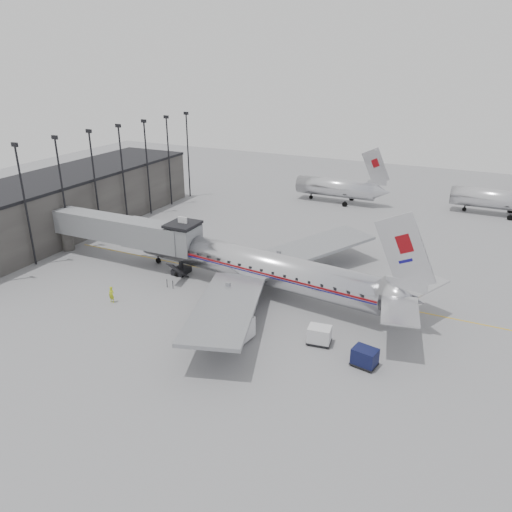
{
  "coord_description": "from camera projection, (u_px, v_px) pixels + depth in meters",
  "views": [
    {
      "loc": [
        22.73,
        -42.31,
        24.75
      ],
      "look_at": [
        -0.16,
        5.44,
        3.2
      ],
      "focal_mm": 35.0,
      "sensor_mm": 36.0,
      "label": 1
    }
  ],
  "objects": [
    {
      "name": "ground",
      "position": [
        236.0,
        301.0,
        53.77
      ],
      "size": [
        160.0,
        160.0,
        0.0
      ],
      "primitive_type": "plane",
      "color": "slate",
      "rests_on": "ground"
    },
    {
      "name": "service_van",
      "position": [
        229.0,
        324.0,
        46.8
      ],
      "size": [
        5.03,
        2.47,
        2.27
      ],
      "rotation": [
        0.0,
        0.0,
        -0.13
      ],
      "color": "silver",
      "rests_on": "ground"
    },
    {
      "name": "baggage_cart_white",
      "position": [
        319.0,
        335.0,
        45.54
      ],
      "size": [
        2.34,
        1.9,
        1.69
      ],
      "rotation": [
        0.0,
        0.0,
        0.13
      ],
      "color": "silver",
      "rests_on": "ground"
    },
    {
      "name": "jet_bridge",
      "position": [
        130.0,
        232.0,
        61.93
      ],
      "size": [
        21.0,
        6.2,
        7.1
      ],
      "color": "slate",
      "rests_on": "ground"
    },
    {
      "name": "airliner",
      "position": [
        257.0,
        266.0,
        54.96
      ],
      "size": [
        37.78,
        34.83,
        11.96
      ],
      "rotation": [
        0.0,
        0.0,
        -0.12
      ],
      "color": "silver",
      "rests_on": "ground"
    },
    {
      "name": "distant_aircraft_mid",
      "position": [
        497.0,
        199.0,
        81.47
      ],
      "size": [
        16.39,
        3.2,
        10.26
      ],
      "color": "silver",
      "rests_on": "ground"
    },
    {
      "name": "floodlight_masts",
      "position": [
        109.0,
        175.0,
        72.48
      ],
      "size": [
        0.9,
        42.25,
        15.25
      ],
      "color": "black",
      "rests_on": "ground"
    },
    {
      "name": "distant_aircraft_near",
      "position": [
        337.0,
        187.0,
        88.54
      ],
      "size": [
        16.39,
        3.2,
        10.26
      ],
      "color": "silver",
      "rests_on": "ground"
    },
    {
      "name": "terminal",
      "position": [
        65.0,
        204.0,
        74.23
      ],
      "size": [
        12.0,
        46.0,
        8.0
      ],
      "primitive_type": "cube",
      "color": "#3A3734",
      "rests_on": "ground"
    },
    {
      "name": "apron_line",
      "position": [
        283.0,
        284.0,
        57.58
      ],
      "size": [
        60.0,
        0.15,
        0.01
      ],
      "primitive_type": "cube",
      "rotation": [
        0.0,
        0.0,
        1.57
      ],
      "color": "gold",
      "rests_on": "ground"
    },
    {
      "name": "ramp_worker",
      "position": [
        111.0,
        295.0,
        53.14
      ],
      "size": [
        0.67,
        0.45,
        1.81
      ],
      "primitive_type": "imported",
      "rotation": [
        0.0,
        0.0,
        0.03
      ],
      "color": "#AFC316",
      "rests_on": "ground"
    },
    {
      "name": "baggage_cart_navy",
      "position": [
        365.0,
        357.0,
        42.27
      ],
      "size": [
        2.38,
        1.98,
        1.66
      ],
      "rotation": [
        0.0,
        0.0,
        -0.19
      ],
      "color": "#0D1237",
      "rests_on": "ground"
    }
  ]
}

